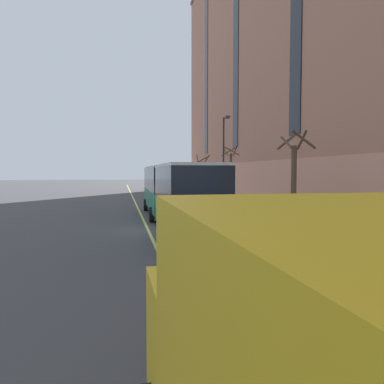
% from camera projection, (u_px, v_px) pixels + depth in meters
% --- Properties ---
extents(ground_plane, '(260.00, 260.00, 0.00)m').
position_uv_depth(ground_plane, '(160.00, 230.00, 21.32)').
color(ground_plane, '#424244').
extents(sidewalk, '(5.97, 160.00, 0.15)m').
position_uv_depth(sidewalk, '(288.00, 218.00, 25.98)').
color(sidewalk, '#ADA89E').
rests_on(sidewalk, ground).
extents(city_bus, '(2.97, 19.74, 3.70)m').
position_uv_depth(city_bus, '(172.00, 190.00, 23.91)').
color(city_bus, '#1E704C').
rests_on(city_bus, ground).
extents(parked_car_red_0, '(1.95, 4.46, 1.56)m').
position_uv_depth(parked_car_red_0, '(208.00, 202.00, 31.11)').
color(parked_car_red_0, '#B21E19').
rests_on(parked_car_red_0, ground).
extents(parked_car_darkgray_1, '(2.03, 4.70, 1.56)m').
position_uv_depth(parked_car_darkgray_1, '(176.00, 190.00, 50.86)').
color(parked_car_darkgray_1, '#4C4C51').
rests_on(parked_car_darkgray_1, ground).
extents(parked_car_champagne_2, '(2.08, 4.82, 1.56)m').
position_uv_depth(parked_car_champagne_2, '(243.00, 214.00, 22.28)').
color(parked_car_champagne_2, '#BCAD89').
rests_on(parked_car_champagne_2, ground).
extents(parked_car_darkgray_3, '(1.96, 4.68, 1.56)m').
position_uv_depth(parked_car_darkgray_3, '(333.00, 244.00, 13.18)').
color(parked_car_darkgray_3, '#4C4C51').
rests_on(parked_car_darkgray_3, ground).
extents(parked_car_navy_5, '(2.05, 4.81, 1.56)m').
position_uv_depth(parked_car_navy_5, '(190.00, 196.00, 39.40)').
color(parked_car_navy_5, navy).
rests_on(parked_car_navy_5, ground).
extents(street_tree_mid_block, '(2.12, 2.18, 5.86)m').
position_uv_depth(street_tree_mid_block, '(294.00, 173.00, 24.53)').
color(street_tree_mid_block, brown).
rests_on(street_tree_mid_block, sidewalk).
extents(street_tree_far_uptown, '(1.59, 1.79, 6.12)m').
position_uv_depth(street_tree_far_uptown, '(231.00, 172.00, 38.58)').
color(street_tree_far_uptown, brown).
rests_on(street_tree_far_uptown, sidewalk).
extents(street_tree_far_downtown, '(1.80, 1.76, 5.61)m').
position_uv_depth(street_tree_far_downtown, '(202.00, 174.00, 52.72)').
color(street_tree_far_downtown, brown).
rests_on(street_tree_far_downtown, sidewalk).
extents(street_lamp, '(0.36, 1.48, 7.99)m').
position_uv_depth(street_lamp, '(224.00, 153.00, 33.14)').
color(street_lamp, '#2D2D30').
rests_on(street_lamp, sidewalk).
extents(lane_centerline, '(0.16, 140.00, 0.01)m').
position_uv_depth(lane_centerline, '(145.00, 223.00, 24.13)').
color(lane_centerline, '#E0D66B').
rests_on(lane_centerline, ground).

